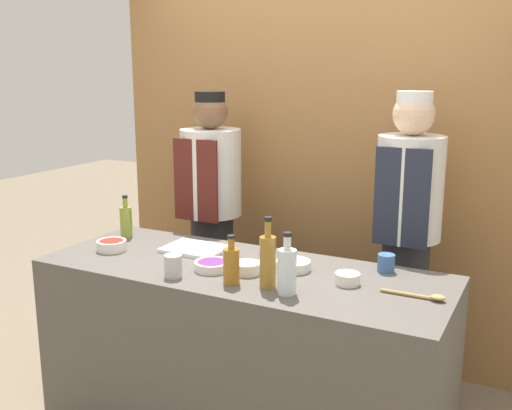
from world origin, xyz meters
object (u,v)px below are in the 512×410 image
Objects in this scene: cup_blue at (386,263)px; cup_steel at (173,266)px; cutting_board at (195,249)px; chef_left at (212,217)px; sauce_bowl_brown at (247,267)px; bottle_amber at (231,265)px; sauce_bowl_red at (112,245)px; bottle_oil at (126,221)px; bottle_vinegar at (268,260)px; sauce_bowl_purple at (212,265)px; sauce_bowl_green at (347,278)px; sauce_bowl_yellow at (293,265)px; chef_right at (406,238)px; bottle_clear at (287,270)px; wooden_spoon at (423,296)px.

cup_steel is at bearing -148.51° from cup_blue.
cutting_board is 0.65m from chef_left.
bottle_amber is (0.00, -0.15, 0.06)m from sauce_bowl_brown.
chef_left is (-1.24, 0.46, -0.02)m from cup_blue.
bottle_oil reaches higher than sauce_bowl_red.
sauce_bowl_red is (-0.80, -0.01, 0.00)m from sauce_bowl_brown.
cutting_board is 1.32× the size of bottle_oil.
sauce_bowl_brown is 0.22m from bottle_vinegar.
sauce_bowl_red reaches higher than cutting_board.
sauce_bowl_red is at bearing -179.48° from sauce_bowl_brown.
cutting_board is at bearing 137.27° from sauce_bowl_purple.
bottle_oil is at bearing 156.93° from bottle_amber.
sauce_bowl_brown is at bearing -49.39° from chef_left.
bottle_oil is 0.75m from cup_steel.
cutting_board is (-0.87, 0.11, -0.02)m from sauce_bowl_green.
sauce_bowl_brown and sauce_bowl_red have the same top height.
sauce_bowl_brown is 0.78× the size of sauce_bowl_yellow.
sauce_bowl_brown is 0.96m from chef_right.
bottle_clear is at bearing 4.92° from cup_steel.
chef_right is (0.55, 0.78, 0.01)m from sauce_bowl_brown.
bottle_clear is at bearing -122.32° from cup_blue.
cup_blue reaches higher than sauce_bowl_green.
bottle_oil is (-0.49, 0.04, 0.08)m from cutting_board.
bottle_amber is at bearing -179.52° from bottle_clear.
bottle_clear is (-0.19, -0.23, 0.08)m from sauce_bowl_green.
bottle_amber is at bearing -10.20° from sauce_bowl_red.
sauce_bowl_purple is 0.63× the size of bottle_clear.
bottle_vinegar is at bearing 163.87° from bottle_clear.
cup_steel is 1.11m from wooden_spoon.
cup_steel is (-0.74, -0.28, 0.02)m from sauce_bowl_green.
cup_blue is at bearing 7.90° from cutting_board.
bottle_oil reaches higher than sauce_bowl_green.
chef_right is at bearing 48.44° from sauce_bowl_purple.
sauce_bowl_yellow is 0.68× the size of bottle_oil.
chef_right is at bearing 54.74° from sauce_bowl_brown.
chef_right is (0.38, 0.64, 0.02)m from sauce_bowl_yellow.
sauce_bowl_brown is 0.34m from cup_steel.
bottle_clear is (1.17, -0.38, 0.01)m from bottle_oil.
cup_steel is at bearing -34.68° from bottle_oil.
bottle_amber is at bearing -168.70° from bottle_vinegar.
bottle_clear is at bearing -130.11° from sauce_bowl_green.
sauce_bowl_yellow is 0.63m from wooden_spoon.
sauce_bowl_yellow is 0.44m from cup_blue.
cup_steel is at bearing -170.89° from bottle_amber.
cup_blue is at bearing 25.74° from sauce_bowl_purple.
sauce_bowl_purple is 0.53× the size of bottle_vinegar.
bottle_clear is at bearing -26.33° from cutting_board.
sauce_bowl_purple is 0.39m from sauce_bowl_yellow.
chef_right is (0.09, 0.71, 0.01)m from sauce_bowl_green.
bottle_clear is at bearing -106.94° from chef_right.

